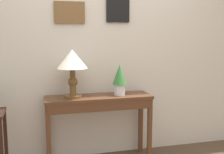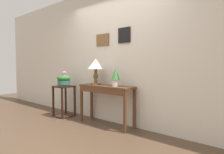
{
  "view_description": "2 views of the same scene",
  "coord_description": "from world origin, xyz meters",
  "views": [
    {
      "loc": [
        -0.72,
        -1.91,
        1.45
      ],
      "look_at": [
        0.08,
        1.16,
        0.98
      ],
      "focal_mm": 44.83,
      "sensor_mm": 36.0,
      "label": 1
    },
    {
      "loc": [
        2.41,
        -1.71,
        1.16
      ],
      "look_at": [
        0.11,
        1.03,
        0.95
      ],
      "focal_mm": 31.17,
      "sensor_mm": 36.0,
      "label": 2
    }
  ],
  "objects": [
    {
      "name": "table_lamp",
      "position": [
        -0.38,
        1.09,
        1.16
      ],
      "size": [
        0.33,
        0.33,
        0.52
      ],
      "color": "brown",
      "rests_on": "console_table"
    },
    {
      "name": "console_table",
      "position": [
        -0.1,
        1.07,
        0.65
      ],
      "size": [
        1.19,
        0.35,
        0.78
      ],
      "color": "#56331E",
      "rests_on": "ground"
    },
    {
      "name": "potted_plant_on_console",
      "position": [
        0.15,
        1.08,
        0.97
      ],
      "size": [
        0.16,
        0.16,
        0.35
      ],
      "color": "silver",
      "rests_on": "console_table"
    },
    {
      "name": "planter_bowl_wide",
      "position": [
        -1.27,
        0.95,
        0.84
      ],
      "size": [
        0.3,
        0.3,
        0.33
      ],
      "color": "#2D665B",
      "rests_on": "pedestal_stand_left"
    },
    {
      "name": "ground_plane",
      "position": [
        0.0,
        0.0,
        -0.0
      ],
      "size": [
        12.0,
        12.0,
        0.01
      ],
      "primitive_type": "cube",
      "color": "#4C3828"
    },
    {
      "name": "pedestal_stand_left",
      "position": [
        -1.27,
        0.95,
        0.35
      ],
      "size": [
        0.39,
        0.39,
        0.71
      ],
      "color": "black",
      "rests_on": "ground"
    },
    {
      "name": "back_wall_with_art",
      "position": [
        -0.0,
        1.36,
        1.4
      ],
      "size": [
        9.0,
        0.13,
        2.8
      ],
      "color": "beige",
      "rests_on": "ground"
    }
  ]
}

